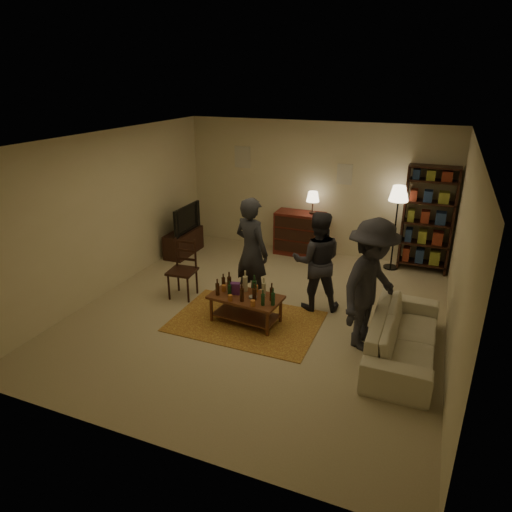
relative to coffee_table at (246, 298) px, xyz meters
The scene contains 13 objects.
floor 0.53m from the coffee_table, 73.44° to the left, with size 6.00×6.00×0.00m, color #C6B793.
room_shell 3.65m from the coffee_table, 99.35° to the left, with size 6.00×6.00×6.00m.
rug 0.39m from the coffee_table, 51.79° to the right, with size 2.20×1.50×0.01m, color brown.
coffee_table is the anchor object (origin of this frame).
dining_chair 1.41m from the coffee_table, 161.32° to the left, with size 0.47×0.47×1.00m.
tv_stand 3.17m from the coffee_table, 137.57° to the left, with size 0.40×1.00×1.06m.
dresser 3.06m from the coffee_table, 91.70° to the left, with size 1.00×0.50×1.36m.
bookshelf 3.96m from the coffee_table, 53.06° to the left, with size 0.90×0.34×2.02m.
floor_lamp 3.63m from the coffee_table, 59.00° to the left, with size 0.36×0.36×1.63m.
sofa 2.30m from the coffee_table, ahead, with size 2.08×0.81×0.61m, color beige.
person_left 0.85m from the coffee_table, 105.24° to the left, with size 0.65×0.43×1.78m, color #26272E.
person_right 1.27m from the coffee_table, 45.12° to the left, with size 0.79×0.61×1.62m, color #292931.
person_by_sofa 1.88m from the coffee_table, ahead, with size 1.19×0.68×1.84m, color #2A2A32.
Camera 1 is at (2.35, -5.96, 3.52)m, focal length 32.00 mm.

